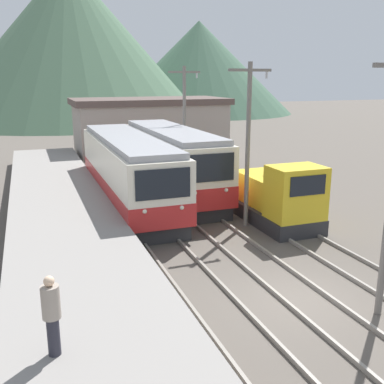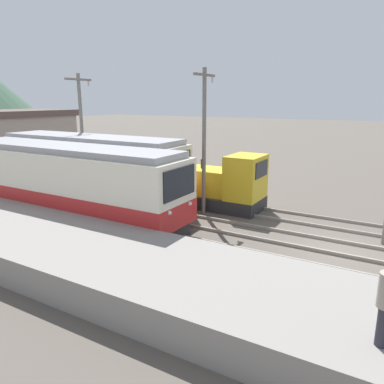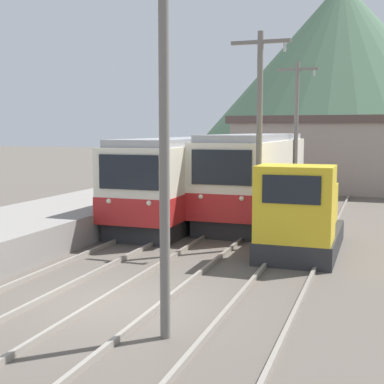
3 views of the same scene
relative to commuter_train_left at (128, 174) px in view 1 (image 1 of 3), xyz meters
The scene contains 13 objects.
ground_plane 12.60m from the commuter_train_left, 77.97° to the right, with size 200.00×200.00×0.00m, color #564F47.
platform_left 12.80m from the commuter_train_left, 106.65° to the right, with size 4.50×54.00×1.04m, color gray.
track_left 12.32m from the commuter_train_left, 90.00° to the right, with size 1.54×60.00×0.14m.
track_center 12.63m from the commuter_train_left, 77.08° to the right, with size 1.54×60.00×0.14m.
track_right 13.61m from the commuter_train_left, 64.58° to the right, with size 1.54×60.00×0.14m.
commuter_train_left is the anchor object (origin of this frame).
commuter_train_center 3.04m from the commuter_train_left, 23.00° to the left, with size 2.84×11.77×3.87m.
shunting_locomotive 7.97m from the commuter_train_left, 43.20° to the right, with size 2.40×5.27×3.00m.
catenary_mast_mid 7.15m from the commuter_train_left, 50.58° to the right, with size 2.00×0.20×7.31m.
catenary_mast_far 5.84m from the commuter_train_left, 36.92° to the left, with size 2.00×0.20×7.31m.
person_on_platform 14.90m from the commuter_train_left, 108.31° to the right, with size 0.38×0.38×1.78m.
station_building 14.67m from the commuter_train_left, 70.33° to the left, with size 12.60×6.30×4.97m.
mountain_backdrop 56.08m from the commuter_train_left, 78.76° to the left, with size 62.31×45.31×23.57m.
Camera 1 is at (-7.45, -10.68, 6.68)m, focal length 42.00 mm.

